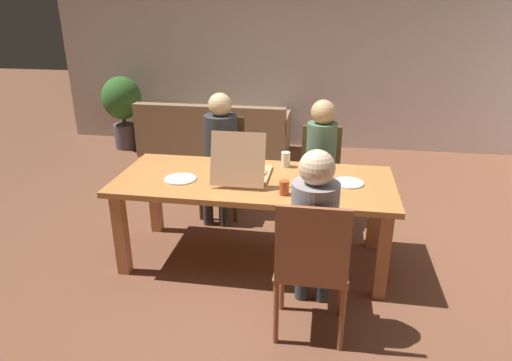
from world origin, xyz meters
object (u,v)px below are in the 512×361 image
object	(u,v)px
plate_1	(348,183)
drinking_glass_1	(284,188)
person_2	(314,226)
plate_0	(318,169)
chair_0	(224,162)
chair_2	(312,264)
person_0	(220,146)
potted_plant	(122,104)
chair_1	(320,168)
pizza_box_0	(243,171)
couch	(215,135)
person_1	(321,154)
drinking_glass_0	(286,160)
plate_2	(180,179)
dining_table	(254,190)

from	to	relation	value
plate_1	drinking_glass_1	xyz separation A→B (m)	(-0.47, -0.29, 0.05)
person_2	plate_0	bearing A→B (deg)	90.59
chair_0	chair_2	xyz separation A→B (m)	(0.98, -1.84, 0.04)
person_0	potted_plant	world-z (taller)	person_0
chair_1	pizza_box_0	bearing A→B (deg)	-123.89
chair_1	pizza_box_0	size ratio (longest dim) A/B	1.75
chair_0	couch	size ratio (longest dim) A/B	0.46
person_0	person_1	world-z (taller)	person_0
drinking_glass_1	potted_plant	distance (m)	4.05
chair_2	drinking_glass_0	distance (m)	1.27
plate_0	plate_2	size ratio (longest dim) A/B	0.86
person_0	person_1	xyz separation A→B (m)	(0.98, -0.05, -0.02)
chair_0	couch	bearing A→B (deg)	107.23
chair_1	person_2	world-z (taller)	person_2
person_1	couch	size ratio (longest dim) A/B	0.58
chair_2	potted_plant	bearing A→B (deg)	128.31
chair_2	drinking_glass_0	bearing A→B (deg)	103.29
person_0	drinking_glass_1	bearing A→B (deg)	-55.44
chair_0	drinking_glass_0	size ratio (longest dim) A/B	7.42
chair_1	drinking_glass_0	size ratio (longest dim) A/B	7.09
person_1	potted_plant	size ratio (longest dim) A/B	1.16
chair_1	plate_0	bearing A→B (deg)	-91.01
person_1	drinking_glass_0	distance (m)	0.53
pizza_box_0	plate_0	bearing A→B (deg)	25.59
drinking_glass_0	couch	size ratio (longest dim) A/B	0.06
chair_0	drinking_glass_1	distance (m)	1.45
drinking_glass_1	couch	size ratio (longest dim) A/B	0.05
person_1	person_0	bearing A→B (deg)	177.10
chair_1	plate_1	world-z (taller)	chair_1
dining_table	chair_0	xyz separation A→B (m)	(-0.47, 0.95, -0.12)
plate_2	potted_plant	bearing A→B (deg)	122.29
chair_1	potted_plant	distance (m)	3.45
dining_table	person_2	bearing A→B (deg)	-55.47
couch	plate_2	bearing A→B (deg)	-80.88
person_0	drinking_glass_0	world-z (taller)	person_0
chair_2	pizza_box_0	distance (m)	1.12
person_0	chair_1	world-z (taller)	person_0
person_0	person_1	bearing A→B (deg)	-2.90
chair_1	potted_plant	xyz separation A→B (m)	(-2.90, 1.86, 0.13)
chair_0	plate_1	xyz separation A→B (m)	(1.21, -0.93, 0.22)
drinking_glass_0	couch	world-z (taller)	drinking_glass_0
person_1	couch	world-z (taller)	person_1
drinking_glass_0	pizza_box_0	bearing A→B (deg)	-136.32
chair_0	chair_2	size ratio (longest dim) A/B	0.98
person_2	plate_0	distance (m)	1.04
couch	potted_plant	bearing A→B (deg)	179.20
drinking_glass_0	drinking_glass_1	xyz separation A→B (m)	(0.05, -0.59, -0.01)
person_1	chair_2	size ratio (longest dim) A/B	1.24
drinking_glass_1	pizza_box_0	bearing A→B (deg)	140.91
person_0	pizza_box_0	bearing A→B (deg)	-64.05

